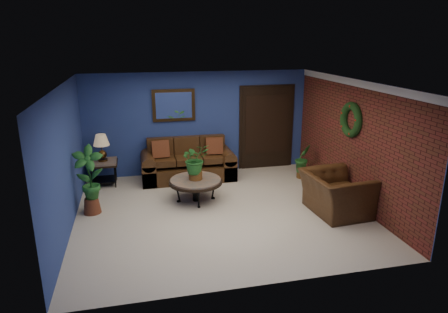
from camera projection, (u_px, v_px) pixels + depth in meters
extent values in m
plane|color=beige|center=(221.00, 211.00, 7.85)|extent=(5.50, 5.50, 0.00)
cube|color=navy|center=(199.00, 123.00, 9.82)|extent=(5.50, 0.04, 2.50)
cube|color=navy|center=(65.00, 160.00, 6.90)|extent=(0.04, 5.00, 2.50)
cube|color=maroon|center=(353.00, 142.00, 8.07)|extent=(0.04, 5.00, 2.50)
cube|color=white|center=(220.00, 83.00, 7.12)|extent=(5.50, 5.00, 0.02)
cube|color=white|center=(357.00, 83.00, 7.72)|extent=(0.03, 5.00, 0.14)
cube|color=#472E13|center=(174.00, 105.00, 9.51)|extent=(1.02, 0.06, 0.77)
cube|color=black|center=(266.00, 128.00, 10.22)|extent=(1.44, 0.06, 2.18)
torus|color=black|center=(351.00, 120.00, 7.97)|extent=(0.16, 0.72, 0.72)
cube|color=#412612|center=(188.00, 172.00, 9.58)|extent=(2.20, 0.95, 0.36)
cube|color=#412612|center=(186.00, 155.00, 9.81)|extent=(1.88, 0.26, 0.90)
cube|color=#412612|center=(162.00, 161.00, 9.30)|extent=(0.61, 0.65, 0.14)
cube|color=#412612|center=(188.00, 159.00, 9.43)|extent=(0.61, 0.65, 0.14)
cube|color=#412612|center=(214.00, 157.00, 9.56)|extent=(0.61, 0.65, 0.14)
cube|color=#412612|center=(149.00, 172.00, 9.36)|extent=(0.32, 0.95, 0.50)
cube|color=#412612|center=(226.00, 166.00, 9.76)|extent=(0.32, 0.95, 0.50)
cube|color=brown|center=(160.00, 149.00, 9.25)|extent=(0.40, 0.12, 0.40)
cube|color=brown|center=(214.00, 146.00, 9.53)|extent=(0.40, 0.12, 0.40)
cylinder|color=#58524D|center=(196.00, 180.00, 8.23)|extent=(1.04, 1.04, 0.05)
cylinder|color=black|center=(196.00, 182.00, 8.24)|extent=(1.11, 1.11, 0.05)
cylinder|color=black|center=(196.00, 191.00, 8.30)|extent=(0.14, 0.14, 0.43)
cube|color=#58524D|center=(103.00, 162.00, 9.11)|extent=(0.59, 0.59, 0.05)
cube|color=black|center=(103.00, 164.00, 9.12)|extent=(0.63, 0.63, 0.04)
cube|color=black|center=(105.00, 180.00, 9.23)|extent=(0.54, 0.54, 0.03)
cylinder|color=black|center=(92.00, 178.00, 8.90)|extent=(0.03, 0.03, 0.55)
cylinder|color=black|center=(115.00, 176.00, 9.01)|extent=(0.03, 0.03, 0.55)
cylinder|color=black|center=(94.00, 171.00, 9.37)|extent=(0.03, 0.03, 0.55)
cylinder|color=black|center=(116.00, 169.00, 9.47)|extent=(0.03, 0.03, 0.55)
cylinder|color=#472E13|center=(103.00, 160.00, 9.09)|extent=(0.22, 0.22, 0.04)
sphere|color=#472E13|center=(102.00, 155.00, 9.06)|extent=(0.20, 0.20, 0.20)
cylinder|color=#472E13|center=(102.00, 149.00, 9.02)|extent=(0.02, 0.02, 0.25)
cone|color=#9F8461|center=(101.00, 141.00, 8.96)|extent=(0.36, 0.36, 0.25)
cube|color=#563718|center=(208.00, 159.00, 9.66)|extent=(0.44, 0.44, 0.04)
torus|color=#563718|center=(207.00, 145.00, 9.74)|extent=(0.38, 0.08, 0.38)
cylinder|color=#563718|center=(202.00, 171.00, 9.55)|extent=(0.03, 0.03, 0.42)
cylinder|color=#563718|center=(216.00, 170.00, 9.58)|extent=(0.03, 0.03, 0.42)
cylinder|color=#563718|center=(201.00, 166.00, 9.87)|extent=(0.03, 0.03, 0.42)
cylinder|color=#563718|center=(214.00, 166.00, 9.91)|extent=(0.03, 0.03, 0.42)
imported|color=#412612|center=(335.00, 193.00, 7.68)|extent=(1.15, 1.29, 0.80)
cylinder|color=brown|center=(195.00, 175.00, 8.20)|extent=(0.28, 0.28, 0.18)
imported|color=#184D1C|center=(195.00, 159.00, 8.10)|extent=(0.67, 0.61, 0.63)
cylinder|color=brown|center=(302.00, 174.00, 9.69)|extent=(0.26, 0.26, 0.20)
imported|color=#184D1C|center=(303.00, 158.00, 9.58)|extent=(0.43, 0.38, 0.69)
cylinder|color=brown|center=(92.00, 206.00, 7.74)|extent=(0.34, 0.34, 0.30)
imported|color=#184D1C|center=(89.00, 174.00, 7.56)|extent=(0.61, 0.44, 1.09)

